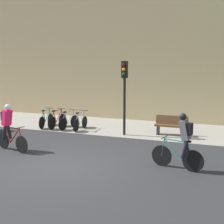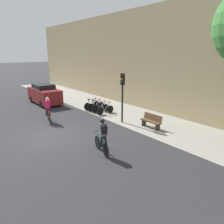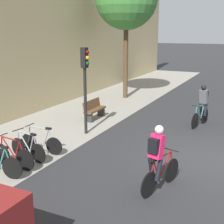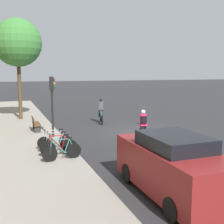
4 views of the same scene
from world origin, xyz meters
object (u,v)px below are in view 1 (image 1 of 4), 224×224
parked_bike_0 (46,120)px  traffic_light_pole (124,84)px  cyclist_grey (183,140)px  parked_bike_2 (69,121)px  cyclist_pink (8,126)px  parked_bike_1 (57,120)px  parked_bike_3 (80,122)px  bench (171,125)px

parked_bike_0 → traffic_light_pole: size_ratio=0.49×
cyclist_grey → parked_bike_2: (-6.30, 4.26, -0.56)m
cyclist_pink → cyclist_grey: (6.48, 0.06, 0.00)m
cyclist_grey → parked_bike_1: (-6.96, 4.26, -0.55)m
parked_bike_2 → parked_bike_0: bearing=-180.0°
cyclist_pink → cyclist_grey: cyclist_grey is taller
parked_bike_2 → parked_bike_3: 0.67m
parked_bike_2 → parked_bike_3: bearing=-0.1°
bench → parked_bike_1: bearing=-175.7°
cyclist_grey → traffic_light_pole: bearing=129.3°
bench → traffic_light_pole: bearing=-159.5°
parked_bike_3 → parked_bike_0: bearing=180.0°
parked_bike_0 → bench: bearing=3.9°
parked_bike_2 → bench: 5.13m
parked_bike_3 → bench: parked_bike_3 is taller
traffic_light_pole → parked_bike_1: bearing=175.0°
cyclist_grey → bench: cyclist_grey is taller
parked_bike_1 → parked_bike_2: 0.66m
cyclist_pink → bench: size_ratio=1.19×
parked_bike_0 → parked_bike_3: size_ratio=1.02×
cyclist_pink → parked_bike_0: cyclist_pink is taller
bench → parked_bike_2: bearing=-175.2°
parked_bike_0 → parked_bike_3: (1.99, -0.00, -0.01)m
parked_bike_3 → cyclist_pink: bearing=-101.2°
bench → cyclist_pink: bearing=-138.1°
cyclist_pink → traffic_light_pole: traffic_light_pole is taller
parked_bike_1 → parked_bike_3: bearing=-0.1°
parked_bike_1 → cyclist_grey: bearing=-31.5°
cyclist_grey → parked_bike_2: bearing=145.9°
parked_bike_1 → bench: parked_bike_1 is taller
cyclist_pink → cyclist_grey: bearing=0.5°
parked_bike_2 → traffic_light_pole: bearing=-6.1°
cyclist_grey → traffic_light_pole: traffic_light_pole is taller
parked_bike_1 → traffic_light_pole: 4.24m
traffic_light_pole → bench: size_ratio=2.29×
cyclist_pink → parked_bike_3: 4.44m
parked_bike_1 → traffic_light_pole: traffic_light_pole is taller
cyclist_pink → traffic_light_pole: (3.27, 3.99, 1.41)m
traffic_light_pole → parked_bike_3: bearing=172.3°
parked_bike_2 → cyclist_grey: bearing=-34.1°
cyclist_grey → parked_bike_0: cyclist_grey is taller
parked_bike_0 → parked_bike_2: (1.32, 0.00, -0.01)m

